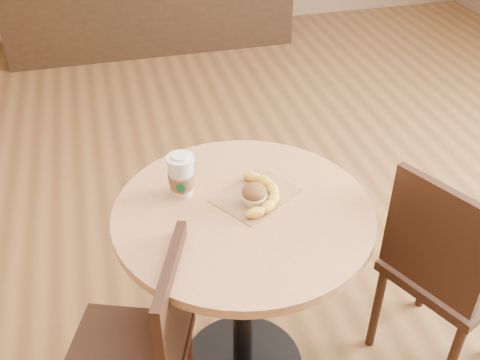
{
  "coord_description": "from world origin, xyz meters",
  "views": [
    {
      "loc": [
        -0.43,
        -1.27,
        1.79
      ],
      "look_at": [
        -0.09,
        0.02,
        0.83
      ],
      "focal_mm": 42.0,
      "sensor_mm": 36.0,
      "label": 1
    }
  ],
  "objects": [
    {
      "name": "cafe_table",
      "position": [
        -0.09,
        -0.02,
        0.56
      ],
      "size": [
        0.78,
        0.78,
        0.75
      ],
      "color": "black",
      "rests_on": "ground"
    },
    {
      "name": "chair_left",
      "position": [
        -0.43,
        -0.2,
        0.44
      ],
      "size": [
        0.45,
        0.45,
        0.79
      ],
      "rotation": [
        0.0,
        0.0,
        -1.94
      ],
      "color": "black",
      "rests_on": "ground"
    },
    {
      "name": "chair_right",
      "position": [
        0.57,
        -0.15,
        0.46
      ],
      "size": [
        0.49,
        0.49,
        0.84
      ],
      "rotation": [
        0.0,
        0.0,
        2.0
      ],
      "color": "black",
      "rests_on": "ground"
    },
    {
      "name": "kraft_bag",
      "position": [
        -0.03,
        0.03,
        0.75
      ],
      "size": [
        0.3,
        0.28,
        0.0
      ],
      "primitive_type": "cube",
      "rotation": [
        0.0,
        0.0,
        0.57
      ],
      "color": "#8C6644",
      "rests_on": "cafe_table"
    },
    {
      "name": "coffee_cup",
      "position": [
        -0.25,
        0.1,
        0.81
      ],
      "size": [
        0.08,
        0.09,
        0.14
      ],
      "rotation": [
        0.0,
        0.0,
        -0.23
      ],
      "color": "silver",
      "rests_on": "cafe_table"
    },
    {
      "name": "muffin",
      "position": [
        -0.05,
        -0.01,
        0.79
      ],
      "size": [
        0.08,
        0.08,
        0.07
      ],
      "color": "white",
      "rests_on": "kraft_bag"
    },
    {
      "name": "banana",
      "position": [
        -0.02,
        0.02,
        0.77
      ],
      "size": [
        0.21,
        0.27,
        0.03
      ],
      "primitive_type": null,
      "rotation": [
        0.0,
        0.0,
        -0.3
      ],
      "color": "yellow",
      "rests_on": "kraft_bag"
    }
  ]
}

